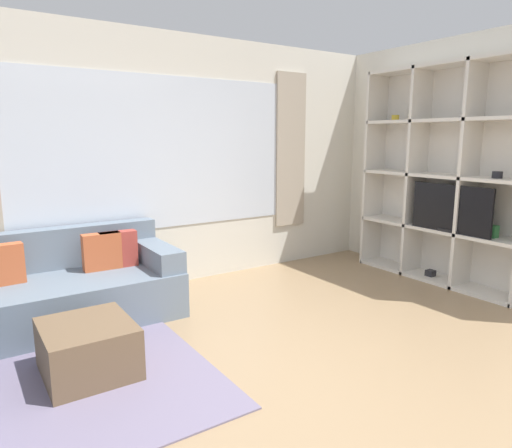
{
  "coord_description": "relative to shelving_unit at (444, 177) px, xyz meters",
  "views": [
    {
      "loc": [
        -1.85,
        -1.78,
        1.61
      ],
      "look_at": [
        0.37,
        1.56,
        0.85
      ],
      "focal_mm": 32.0,
      "sensor_mm": 36.0,
      "label": 1
    }
  ],
  "objects": [
    {
      "name": "ground_plane",
      "position": [
        -2.7,
        -1.28,
        -1.18
      ],
      "size": [
        16.0,
        16.0,
        0.0
      ],
      "primitive_type": "plane",
      "color": "#9E7F5B"
    },
    {
      "name": "wall_back",
      "position": [
        -2.7,
        1.59,
        0.18
      ],
      "size": [
        6.89,
        0.11,
        2.7
      ],
      "color": "silver",
      "rests_on": "ground_plane"
    },
    {
      "name": "wall_right",
      "position": [
        0.19,
        0.14,
        0.17
      ],
      "size": [
        0.07,
        4.05,
        2.7
      ],
      "primitive_type": "cube",
      "color": "silver",
      "rests_on": "ground_plane"
    },
    {
      "name": "area_rug",
      "position": [
        -4.26,
        0.13,
        -1.17
      ],
      "size": [
        2.26,
        2.28,
        0.01
      ],
      "primitive_type": "cube",
      "color": "slate",
      "rests_on": "ground_plane"
    },
    {
      "name": "shelving_unit",
      "position": [
        0.0,
        0.0,
        0.0
      ],
      "size": [
        0.37,
        1.97,
        2.4
      ],
      "color": "silver",
      "rests_on": "ground_plane"
    },
    {
      "name": "couch_main",
      "position": [
        -3.92,
        1.08,
        -0.88
      ],
      "size": [
        2.11,
        0.96,
        0.79
      ],
      "color": "slate",
      "rests_on": "ground_plane"
    },
    {
      "name": "ottoman",
      "position": [
        -3.89,
        0.01,
        -0.99
      ],
      "size": [
        0.58,
        0.64,
        0.37
      ],
      "color": "brown",
      "rests_on": "ground_plane"
    }
  ]
}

